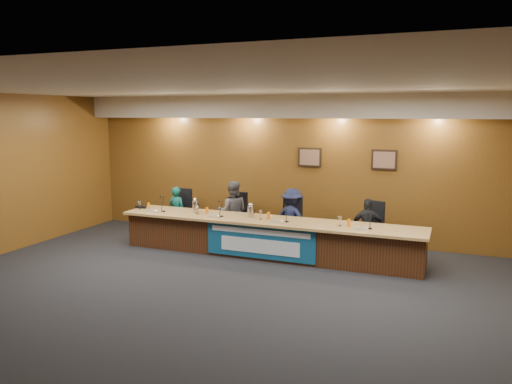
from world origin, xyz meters
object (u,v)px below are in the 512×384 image
office_chair_d (368,231)px  carafe_mid (251,212)px  panelist_a (177,212)px  speakerphone (143,207)px  banner (260,242)px  panelist_d (368,228)px  office_chair_a (179,215)px  dais_body (267,239)px  office_chair_c (294,225)px  panelist_b (233,212)px  panelist_c (292,219)px  office_chair_b (235,220)px  carafe_left (195,207)px

office_chair_d → carafe_mid: bearing=-136.3°
panelist_a → speakerphone: size_ratio=3.62×
banner → office_chair_d: banner is taller
panelist_d → office_chair_a: (-4.33, 0.10, -0.10)m
dais_body → office_chair_c: dais_body is taller
panelist_b → speakerphone: panelist_b is taller
panelist_c → speakerphone: bearing=26.9°
office_chair_c → speakerphone: speakerphone is taller
panelist_c → carafe_mid: bearing=62.2°
dais_body → panelist_c: 0.82m
dais_body → office_chair_b: size_ratio=12.50×
dais_body → panelist_a: 2.59m
office_chair_a → office_chair_b: size_ratio=1.00×
carafe_mid → office_chair_b: bearing=132.1°
carafe_left → dais_body: bearing=0.3°
panelist_c → office_chair_b: panelist_c is taller
carafe_left → banner: bearing=-14.2°
dais_body → panelist_b: size_ratio=4.43×
dais_body → panelist_d: (1.85, 0.71, 0.23)m
panelist_a → office_chair_a: panelist_a is taller
panelist_b → office_chair_a: size_ratio=2.82×
panelist_b → panelist_c: bearing=160.8°
dais_body → panelist_b: panelist_b is taller
carafe_mid → speakerphone: 2.59m
dais_body → office_chair_c: 0.87m
panelist_b → panelist_d: bearing=160.8°
office_chair_c → carafe_mid: carafe_mid is taller
panelist_b → office_chair_b: (0.00, 0.10, -0.20)m
banner → panelist_a: 2.73m
office_chair_a → speakerphone: 0.94m
office_chair_c → office_chair_d: 1.56m
panelist_c → carafe_left: 2.04m
office_chair_b → speakerphone: size_ratio=1.50×
carafe_left → speakerphone: carafe_left is taller
office_chair_c → dais_body: bearing=-131.7°
panelist_d → carafe_left: (-3.45, -0.72, 0.30)m
banner → office_chair_a: (-2.48, 1.23, 0.10)m
panelist_a → panelist_c: (2.76, 0.00, 0.06)m
panelist_d → office_chair_b: size_ratio=2.41×
office_chair_d → carafe_left: (-3.45, -0.82, 0.40)m
office_chair_c → carafe_left: carafe_left is taller
dais_body → office_chair_a: dais_body is taller
panelist_a → carafe_left: bearing=146.4°
panelist_b → panelist_c: 1.36m
dais_body → carafe_left: bearing=-179.7°
speakerphone → office_chair_c: bearing=13.3°
office_chair_c → office_chair_a: bearing=157.6°
banner → panelist_a: (-2.48, 1.13, 0.20)m
office_chair_b → carafe_left: size_ratio=1.89×
panelist_b → office_chair_c: bearing=165.0°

